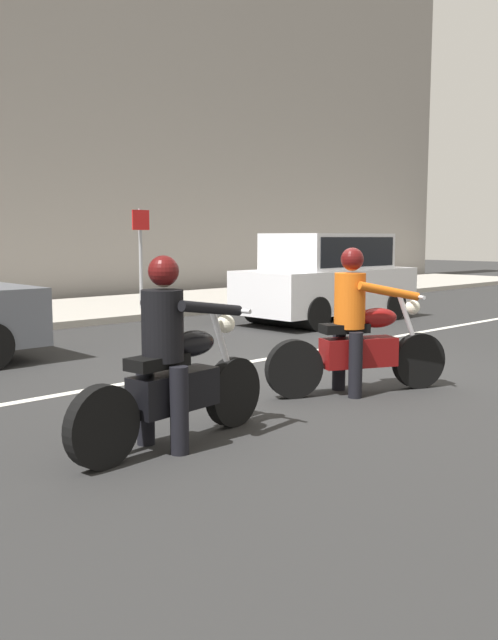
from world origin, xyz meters
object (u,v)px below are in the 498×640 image
Objects in this scene: motorcycle_with_rider_black_leather at (173,369)px; street_sign_post at (141,248)px; parked_hatchback_white at (327,276)px; motorcycle_with_rider_orange_stripe at (358,334)px.

street_sign_post is at bearing 57.06° from motorcycle_with_rider_black_leather.
parked_hatchback_white reaches higher than motorcycle_with_rider_black_leather.
street_sign_post is (5.33, 8.23, 0.85)m from motorcycle_with_rider_black_leather.
parked_hatchback_white is at bearing -61.60° from street_sign_post.
motorcycle_with_rider_orange_stripe is 6.44m from parked_hatchback_white.
motorcycle_with_rider_orange_stripe is 0.51× the size of parked_hatchback_white.
street_sign_post is at bearing 118.40° from parked_hatchback_white.
motorcycle_with_rider_black_leather is 1.05× the size of motorcycle_with_rider_orange_stripe.
motorcycle_with_rider_black_leather is 9.85m from street_sign_post.
street_sign_post is (-2.01, 3.72, 0.56)m from parked_hatchback_white.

